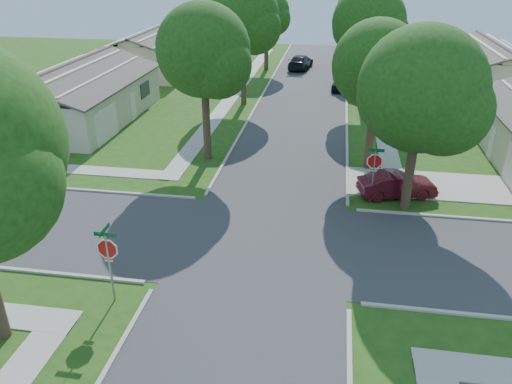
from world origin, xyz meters
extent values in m
plane|color=#214A14|center=(0.00, 0.00, 0.00)|extent=(100.00, 100.00, 0.00)
cube|color=#333335|center=(0.00, 0.00, 0.00)|extent=(7.00, 100.00, 0.02)
cube|color=#9E9B91|center=(6.10, 26.00, 0.02)|extent=(1.20, 40.00, 0.04)
cube|color=#9E9B91|center=(-6.10, 26.00, 0.02)|extent=(1.20, 40.00, 0.04)
cube|color=#9E9B91|center=(7.90, 7.10, 0.03)|extent=(8.80, 3.60, 0.05)
cube|color=gray|center=(-4.70, -4.70, 1.35)|extent=(0.06, 0.06, 2.70)
cylinder|color=white|center=(-4.70, -4.70, 2.15)|extent=(1.05, 0.02, 1.05)
cylinder|color=#BB0F0D|center=(-4.70, -4.70, 2.15)|extent=(0.90, 0.03, 0.90)
cube|color=#BB0F0D|center=(-4.70, -4.70, 1.68)|extent=(0.34, 0.03, 0.12)
cube|color=white|center=(-4.70, -4.70, 1.68)|extent=(0.30, 0.03, 0.08)
cube|color=#0C5426|center=(-4.70, -4.70, 2.72)|extent=(0.80, 0.02, 0.16)
cube|color=#0C5426|center=(-4.70, -4.70, 2.90)|extent=(0.02, 0.80, 0.16)
cube|color=gray|center=(4.70, 4.70, 1.35)|extent=(0.06, 0.06, 2.70)
cylinder|color=white|center=(4.70, 4.70, 2.15)|extent=(1.05, 0.02, 1.05)
cylinder|color=#BB0F0D|center=(4.70, 4.70, 2.15)|extent=(0.90, 0.03, 0.90)
cube|color=#BB0F0D|center=(4.70, 4.70, 1.68)|extent=(0.34, 0.03, 0.12)
cube|color=white|center=(4.70, 4.70, 1.68)|extent=(0.30, 0.03, 0.08)
cube|color=#0C5426|center=(4.70, 4.70, 2.72)|extent=(0.80, 0.02, 0.16)
cube|color=#0C5426|center=(4.70, 4.70, 2.90)|extent=(0.02, 0.80, 0.16)
cylinder|color=#38281C|center=(4.70, 9.00, 1.98)|extent=(0.44, 0.44, 3.95)
sphere|color=#1C3F0F|center=(4.70, 9.00, 5.88)|extent=(4.80, 4.80, 4.80)
sphere|color=#1C3F0F|center=(5.54, 8.52, 5.28)|extent=(3.46, 3.46, 3.46)
sphere|color=#1C3F0F|center=(3.98, 9.60, 5.40)|extent=(3.26, 3.26, 3.26)
cylinder|color=#38281C|center=(4.70, 21.00, 2.15)|extent=(0.44, 0.44, 4.30)
sphere|color=#1C3F0F|center=(4.70, 21.00, 6.51)|extent=(5.40, 5.40, 5.40)
sphere|color=#1C3F0F|center=(5.65, 20.46, 5.84)|extent=(3.89, 3.89, 3.89)
sphere|color=#1C3F0F|center=(3.89, 21.68, 5.97)|extent=(3.67, 3.67, 3.67)
cylinder|color=#38281C|center=(4.70, 34.00, 2.10)|extent=(0.44, 0.44, 4.20)
sphere|color=#1C3F0F|center=(4.70, 34.00, 6.22)|extent=(5.00, 5.00, 5.00)
sphere|color=#1C3F0F|center=(5.58, 33.50, 5.60)|extent=(3.60, 3.60, 3.60)
sphere|color=#1C3F0F|center=(3.95, 34.62, 5.72)|extent=(3.40, 3.40, 3.40)
cylinder|color=#38281C|center=(-4.70, 9.00, 2.12)|extent=(0.44, 0.44, 4.25)
sphere|color=#1C3F0F|center=(-4.70, 9.00, 6.37)|extent=(5.20, 5.20, 5.20)
sphere|color=#1C3F0F|center=(-3.79, 8.48, 5.72)|extent=(3.74, 3.74, 3.74)
sphere|color=#1C3F0F|center=(-5.48, 9.65, 5.85)|extent=(3.54, 3.54, 3.54)
cylinder|color=#38281C|center=(-4.70, 21.00, 2.22)|extent=(0.44, 0.44, 4.44)
sphere|color=#1C3F0F|center=(-4.70, 21.00, 6.76)|extent=(5.60, 5.60, 5.60)
sphere|color=#1C3F0F|center=(-3.72, 20.44, 6.06)|extent=(4.03, 4.03, 4.03)
sphere|color=#1C3F0F|center=(-5.54, 21.70, 6.20)|extent=(3.81, 3.81, 3.81)
cylinder|color=#38281C|center=(-4.70, 34.00, 1.95)|extent=(0.44, 0.44, 3.90)
sphere|color=#1C3F0F|center=(-4.70, 34.00, 5.74)|extent=(4.60, 4.60, 4.60)
sphere|color=#1C3F0F|center=(-3.90, 33.54, 5.16)|extent=(3.31, 3.31, 3.31)
sphere|color=#1C3F0F|center=(-5.39, 34.58, 5.28)|extent=(3.13, 3.13, 3.13)
cylinder|color=#38281C|center=(6.30, 4.20, 1.77)|extent=(0.44, 0.44, 3.54)
sphere|color=#1C3F0F|center=(6.30, 4.20, 5.86)|extent=(5.60, 5.60, 5.60)
sphere|color=#1C3F0F|center=(7.28, 3.64, 5.16)|extent=(4.03, 4.03, 4.03)
sphere|color=#1C3F0F|center=(5.46, 4.90, 5.30)|extent=(3.81, 3.81, 3.81)
cube|color=silver|center=(11.97, 11.65, 1.00)|extent=(0.06, 0.90, 2.00)
cube|color=#1E2633|center=(11.97, 14.25, 1.55)|extent=(0.06, 1.80, 1.10)
cube|color=#C1B598|center=(16.00, 29.00, 1.40)|extent=(8.00, 13.00, 2.80)
cube|color=#46423C|center=(14.00, 29.00, 3.45)|extent=(4.42, 13.60, 1.56)
cube|color=silver|center=(11.97, 25.10, 1.10)|extent=(0.06, 3.20, 2.20)
cube|color=silver|center=(11.97, 29.65, 1.00)|extent=(0.06, 0.90, 2.00)
cube|color=#1E2633|center=(11.97, 32.25, 1.55)|extent=(0.06, 1.80, 1.10)
cube|color=#C1B598|center=(-16.00, 15.00, 1.40)|extent=(8.00, 13.00, 2.80)
cube|color=#46423C|center=(-14.00, 15.00, 3.45)|extent=(4.42, 13.60, 1.56)
cube|color=#46423C|center=(-18.00, 15.00, 3.45)|extent=(4.42, 13.60, 1.56)
cube|color=silver|center=(-11.97, 11.10, 1.10)|extent=(0.06, 3.20, 2.20)
cube|color=silver|center=(-11.97, 15.65, 1.00)|extent=(0.06, 0.90, 2.00)
cube|color=#1E2633|center=(-11.97, 18.25, 1.55)|extent=(0.06, 1.80, 1.10)
cube|color=#C1B598|center=(-16.00, 32.00, 1.40)|extent=(8.00, 13.00, 2.80)
cube|color=#46423C|center=(-14.00, 32.00, 3.45)|extent=(4.42, 13.60, 1.56)
cube|color=#46423C|center=(-18.00, 32.00, 3.45)|extent=(4.42, 13.60, 1.56)
cube|color=silver|center=(-11.97, 28.10, 1.10)|extent=(0.06, 3.20, 2.20)
cube|color=silver|center=(-11.97, 32.65, 1.00)|extent=(0.06, 0.90, 2.00)
cube|color=#1E2633|center=(-11.97, 35.25, 1.55)|extent=(0.06, 1.80, 1.10)
imported|color=#4D0F19|center=(6.00, 5.50, 0.64)|extent=(4.09, 2.30, 1.28)
imported|color=black|center=(3.20, 27.06, 0.71)|extent=(2.05, 4.32, 1.43)
imported|color=black|center=(-1.20, 35.13, 0.71)|extent=(2.61, 5.11, 1.42)
camera|label=1|loc=(2.57, -18.10, 11.30)|focal=35.00mm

